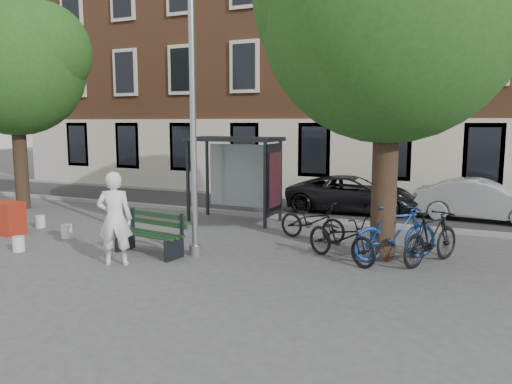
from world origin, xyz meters
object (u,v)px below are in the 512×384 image
at_px(painter, 115,219).
at_px(bench, 150,236).
at_px(bike_b, 396,233).
at_px(red_stand, 6,218).
at_px(bike_a, 312,221).
at_px(car_dark, 353,194).
at_px(bus_shelter, 247,160).
at_px(lamppost, 193,135).
at_px(bike_d, 431,238).
at_px(notice_sign, 389,198).
at_px(bike_c, 341,238).
at_px(car_silver, 482,200).

xyz_separation_m(painter, bench, (0.15, 1.03, -0.58)).
xyz_separation_m(bike_b, red_stand, (-10.23, -1.69, -0.18)).
relative_size(bike_a, bike_b, 0.93).
height_order(car_dark, red_stand, car_dark).
distance_m(bus_shelter, painter, 5.56).
height_order(lamppost, bike_d, lamppost).
bearing_deg(bike_d, bench, 44.78).
bearing_deg(red_stand, bus_shelter, 38.95).
xyz_separation_m(lamppost, bus_shelter, (-0.61, 4.11, -0.87)).
relative_size(bus_shelter, bench, 1.49).
bearing_deg(painter, car_dark, -137.52).
relative_size(bike_d, notice_sign, 1.18).
bearing_deg(painter, bike_c, -179.60).
xyz_separation_m(bike_b, notice_sign, (-0.44, 1.67, 0.53)).
height_order(bench, red_stand, bench).
distance_m(bike_d, notice_sign, 2.12).
xyz_separation_m(car_dark, car_silver, (4.04, 0.15, 0.03)).
bearing_deg(bench, bike_a, 52.20).
height_order(lamppost, car_dark, lamppost).
relative_size(lamppost, notice_sign, 3.69).
bearing_deg(bike_b, bike_c, 76.86).
bearing_deg(bench, car_dark, 76.45).
bearing_deg(car_silver, car_dark, 96.51).
bearing_deg(bench, bike_d, 25.22).
distance_m(bench, bike_b, 5.61).
bearing_deg(bike_d, car_silver, -71.55).
distance_m(bus_shelter, bike_b, 5.70).
distance_m(bike_b, car_silver, 6.02).
bearing_deg(bike_d, red_stand, 36.94).
xyz_separation_m(bus_shelter, painter, (-0.57, -5.45, -0.90)).
distance_m(lamppost, notice_sign, 5.23).
height_order(car_dark, notice_sign, notice_sign).
relative_size(bike_b, bike_d, 1.07).
height_order(bench, notice_sign, notice_sign).
xyz_separation_m(bike_b, bike_c, (-1.08, -0.56, -0.09)).
xyz_separation_m(painter, car_dark, (3.16, 8.45, -0.39)).
bearing_deg(car_dark, lamppost, 160.70).
xyz_separation_m(lamppost, painter, (-1.18, -1.35, -1.77)).
distance_m(bus_shelter, bike_a, 3.34).
relative_size(red_stand, notice_sign, 0.54).
distance_m(bike_b, car_dark, 6.06).
xyz_separation_m(car_dark, notice_sign, (1.86, -3.94, 0.53)).
height_order(bike_a, bike_c, bike_c).
bearing_deg(painter, bike_a, -156.03).
height_order(car_dark, car_silver, car_silver).
xyz_separation_m(painter, bike_b, (5.46, 2.83, -0.39)).
bearing_deg(car_dark, car_silver, -91.52).
bearing_deg(notice_sign, bike_c, -119.67).
xyz_separation_m(bike_d, red_stand, (-10.98, -1.70, -0.14)).
distance_m(painter, bike_b, 6.17).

